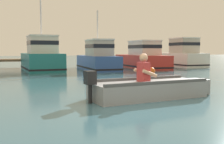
{
  "coord_description": "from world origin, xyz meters",
  "views": [
    {
      "loc": [
        -2.59,
        -5.05,
        1.27
      ],
      "look_at": [
        0.32,
        3.2,
        0.55
      ],
      "focal_mm": 42.34,
      "sensor_mm": 36.0,
      "label": 1
    }
  ],
  "objects_px": {
    "moored_boat_red": "(142,58)",
    "moored_boat_blue": "(98,58)",
    "mooring_buoy": "(151,71)",
    "moored_boat_white": "(182,56)",
    "rowboat_with_person": "(150,88)",
    "moored_boat_teal": "(42,58)"
  },
  "relations": [
    {
      "from": "moored_boat_blue",
      "to": "moored_boat_white",
      "type": "relative_size",
      "value": 1.12
    },
    {
      "from": "mooring_buoy",
      "to": "moored_boat_white",
      "type": "bearing_deg",
      "value": 45.58
    },
    {
      "from": "moored_boat_white",
      "to": "mooring_buoy",
      "type": "bearing_deg",
      "value": -134.42
    },
    {
      "from": "moored_boat_white",
      "to": "mooring_buoy",
      "type": "height_order",
      "value": "moored_boat_white"
    },
    {
      "from": "mooring_buoy",
      "to": "moored_boat_teal",
      "type": "bearing_deg",
      "value": 137.0
    },
    {
      "from": "moored_boat_teal",
      "to": "rowboat_with_person",
      "type": "bearing_deg",
      "value": -79.57
    },
    {
      "from": "rowboat_with_person",
      "to": "moored_boat_white",
      "type": "xyz_separation_m",
      "value": [
        9.03,
        11.9,
        0.6
      ]
    },
    {
      "from": "moored_boat_teal",
      "to": "moored_boat_white",
      "type": "height_order",
      "value": "moored_boat_teal"
    },
    {
      "from": "rowboat_with_person",
      "to": "mooring_buoy",
      "type": "bearing_deg",
      "value": 61.86
    },
    {
      "from": "moored_boat_red",
      "to": "moored_boat_white",
      "type": "distance_m",
      "value": 3.98
    },
    {
      "from": "moored_boat_teal",
      "to": "moored_boat_white",
      "type": "distance_m",
      "value": 11.07
    },
    {
      "from": "moored_boat_red",
      "to": "moored_boat_teal",
      "type": "bearing_deg",
      "value": -176.26
    },
    {
      "from": "moored_boat_teal",
      "to": "mooring_buoy",
      "type": "distance_m",
      "value": 7.03
    },
    {
      "from": "rowboat_with_person",
      "to": "moored_boat_red",
      "type": "bearing_deg",
      "value": 65.27
    },
    {
      "from": "moored_boat_teal",
      "to": "moored_boat_blue",
      "type": "distance_m",
      "value": 3.56
    },
    {
      "from": "rowboat_with_person",
      "to": "moored_boat_teal",
      "type": "distance_m",
      "value": 10.87
    },
    {
      "from": "moored_boat_red",
      "to": "moored_boat_blue",
      "type": "bearing_deg",
      "value": -168.75
    },
    {
      "from": "moored_boat_white",
      "to": "moored_boat_teal",
      "type": "bearing_deg",
      "value": -173.64
    },
    {
      "from": "moored_boat_red",
      "to": "mooring_buoy",
      "type": "bearing_deg",
      "value": -110.66
    },
    {
      "from": "moored_boat_teal",
      "to": "mooring_buoy",
      "type": "xyz_separation_m",
      "value": [
        5.12,
        -4.77,
        -0.63
      ]
    },
    {
      "from": "moored_boat_teal",
      "to": "moored_boat_red",
      "type": "distance_m",
      "value": 7.11
    },
    {
      "from": "moored_boat_blue",
      "to": "mooring_buoy",
      "type": "height_order",
      "value": "moored_boat_blue"
    }
  ]
}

